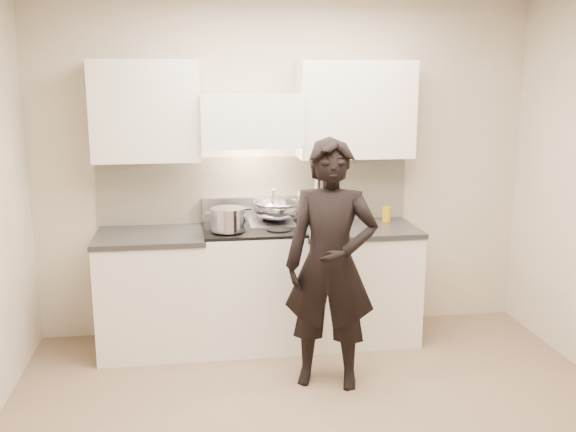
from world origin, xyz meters
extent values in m
cube|color=beige|center=(0.00, 1.75, 1.35)|extent=(4.00, 0.04, 2.70)
cube|color=beige|center=(0.00, -1.75, 1.35)|extent=(4.00, 0.04, 2.70)
cube|color=silver|center=(-0.25, 1.74, 1.19)|extent=(2.50, 0.02, 0.53)
cube|color=#AFAEBE|center=(-0.30, 1.70, 1.03)|extent=(0.76, 0.08, 0.20)
cube|color=white|center=(-0.30, 1.55, 1.75)|extent=(0.76, 0.40, 0.40)
cylinder|color=#A8A7BA|center=(-0.30, 1.37, 1.57)|extent=(0.66, 0.02, 0.02)
cube|color=white|center=(0.53, 1.58, 1.83)|extent=(0.90, 0.33, 0.75)
cube|color=white|center=(-1.08, 1.58, 1.83)|extent=(0.80, 0.33, 0.75)
cube|color=beige|center=(0.13, 1.73, 1.10)|extent=(0.08, 0.01, 0.12)
cube|color=white|center=(-0.30, 1.43, 0.46)|extent=(0.76, 0.65, 0.92)
cube|color=black|center=(-0.30, 1.43, 0.93)|extent=(0.76, 0.65, 0.02)
cube|color=silver|center=(-0.14, 1.54, 0.95)|extent=(0.36, 0.34, 0.01)
cylinder|color=#A8A7BA|center=(-0.30, 1.13, 0.78)|extent=(0.62, 0.02, 0.02)
cylinder|color=black|center=(-0.48, 1.28, 0.95)|extent=(0.18, 0.18, 0.01)
cylinder|color=black|center=(-0.12, 1.28, 0.95)|extent=(0.18, 0.18, 0.01)
cylinder|color=black|center=(-0.48, 1.57, 0.95)|extent=(0.18, 0.18, 0.01)
cylinder|color=black|center=(-0.12, 1.57, 0.95)|extent=(0.18, 0.18, 0.01)
cube|color=white|center=(0.53, 1.43, 0.44)|extent=(0.90, 0.65, 0.88)
cube|color=black|center=(0.53, 1.43, 0.90)|extent=(0.92, 0.67, 0.04)
cube|color=white|center=(-1.08, 1.43, 0.44)|extent=(0.80, 0.65, 0.88)
cube|color=black|center=(-1.08, 1.43, 0.90)|extent=(0.82, 0.67, 0.04)
ellipsoid|color=#A8A7BA|center=(-0.10, 1.55, 1.06)|extent=(0.37, 0.37, 0.20)
torus|color=#A8A7BA|center=(-0.10, 1.55, 1.11)|extent=(0.38, 0.38, 0.02)
ellipsoid|color=silver|center=(-0.10, 1.55, 1.05)|extent=(0.21, 0.21, 0.09)
cylinder|color=white|center=(-0.15, 1.40, 1.17)|extent=(0.03, 0.27, 0.20)
cylinder|color=#A8A7BA|center=(-0.50, 1.28, 1.04)|extent=(0.31, 0.31, 0.17)
cube|color=#A8A7BA|center=(-0.65, 1.24, 1.11)|extent=(0.06, 0.04, 0.01)
cube|color=#A8A7BA|center=(-0.35, 1.32, 1.11)|extent=(0.06, 0.04, 0.01)
cylinder|color=#AFAEBE|center=(0.25, 1.62, 1.01)|extent=(0.13, 0.13, 0.19)
cylinder|color=black|center=(0.28, 1.61, 1.11)|extent=(0.02, 0.02, 0.33)
cylinder|color=white|center=(0.28, 1.64, 1.11)|extent=(0.02, 0.02, 0.33)
cylinder|color=#AFAEBE|center=(0.26, 1.65, 1.11)|extent=(0.02, 0.02, 0.33)
cylinder|color=black|center=(0.23, 1.64, 1.11)|extent=(0.02, 0.02, 0.33)
cylinder|color=#AFAEBE|center=(0.22, 1.62, 1.11)|extent=(0.02, 0.02, 0.33)
cylinder|color=white|center=(0.23, 1.60, 1.11)|extent=(0.02, 0.02, 0.33)
cylinder|color=black|center=(0.25, 1.59, 1.11)|extent=(0.02, 0.02, 0.33)
cylinder|color=#AFAEBE|center=(0.27, 1.59, 1.11)|extent=(0.02, 0.02, 0.33)
cylinder|color=#DB5803|center=(0.38, 1.60, 0.95)|extent=(0.04, 0.04, 0.06)
cylinder|color=#B83013|center=(0.38, 1.60, 0.99)|extent=(0.04, 0.04, 0.02)
cylinder|color=#C1870D|center=(0.81, 1.56, 0.98)|extent=(0.07, 0.07, 0.12)
imported|color=black|center=(0.15, 0.66, 0.85)|extent=(0.71, 0.57, 1.69)
camera|label=1|loc=(-0.74, -3.37, 2.07)|focal=40.00mm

